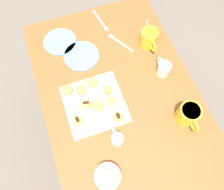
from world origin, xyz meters
The scene contains 24 objects.
ground_plane centered at (0.00, 0.00, 0.00)m, with size 8.00×8.00×0.00m, color #665B51.
dining_table centered at (0.00, 0.00, 0.61)m, with size 1.07×0.71×0.76m.
pastry_plate_square centered at (0.02, -0.12, 0.77)m, with size 0.26×0.26×0.02m, color white.
coffee_mug_yellow_left centered at (-0.21, 0.23, 0.81)m, with size 0.12×0.08×0.14m.
coffee_mug_yellow_right centered at (0.21, 0.23, 0.81)m, with size 0.13×0.09×0.10m.
cream_pitcher_white centered at (-0.03, 0.23, 0.80)m, with size 0.10×0.06×0.07m.
ice_cream_bowl centered at (0.33, -0.17, 0.79)m, with size 0.11×0.11×0.08m.
chocolate_sauce_pitcher centered at (0.21, -0.09, 0.79)m, with size 0.09×0.05×0.06m.
saucer_sky_left centered at (-0.25, -0.11, 0.76)m, with size 0.17×0.17×0.01m, color #66A8DB.
saucer_sky_right centered at (-0.37, -0.19, 0.76)m, with size 0.17×0.17×0.01m, color #66A8DB.
loose_spoon_near_saucer centered at (-0.28, 0.10, 0.76)m, with size 0.15×0.09×0.01m.
loose_spoon_by_plate centered at (-0.41, 0.06, 0.76)m, with size 0.16×0.04×0.01m.
beignet_0 centered at (0.04, -0.12, 0.79)m, with size 0.05×0.05×0.04m, color #D19347.
beignet_1 centered at (0.02, -0.16, 0.79)m, with size 0.04×0.04×0.03m, color #D19347.
chocolate_drizzle_1 centered at (0.02, -0.16, 0.81)m, with size 0.03×0.02×0.01m, color black.
beignet_2 centered at (-0.06, -0.16, 0.79)m, with size 0.05×0.05×0.03m, color #D19347.
beignet_3 centered at (0.04, -0.05, 0.79)m, with size 0.05×0.04×0.03m, color #D19347.
beignet_4 centered at (0.12, -0.05, 0.79)m, with size 0.05×0.05×0.03m, color #D19347.
chocolate_drizzle_4 centered at (0.12, -0.05, 0.81)m, with size 0.03×0.02×0.01m, color black.
beignet_5 centered at (0.08, -0.22, 0.79)m, with size 0.04×0.04×0.03m, color #D19347.
chocolate_drizzle_5 centered at (0.08, -0.22, 0.81)m, with size 0.03×0.02×0.01m, color black.
beignet_6 centered at (-0.01, -0.05, 0.79)m, with size 0.04×0.04×0.04m, color #D19347.
beignet_7 centered at (-0.08, -0.10, 0.79)m, with size 0.05×0.05×0.04m, color #D19347.
beignet_8 centered at (-0.08, -0.22, 0.79)m, with size 0.05×0.05×0.03m, color #D19347.
Camera 1 is at (0.38, -0.17, 1.69)m, focal length 35.11 mm.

